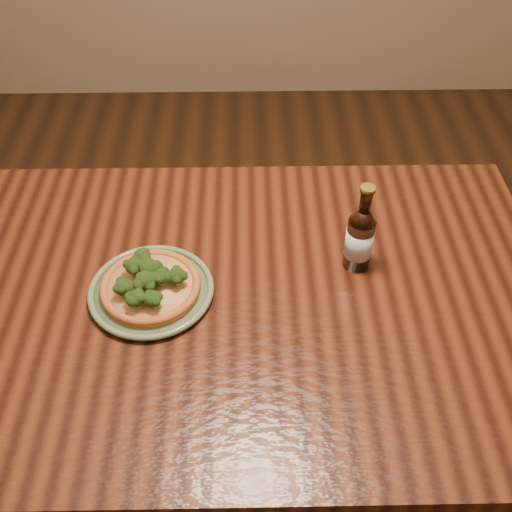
{
  "coord_description": "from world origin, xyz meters",
  "views": [
    {
      "loc": [
        0.14,
        -0.74,
        1.71
      ],
      "look_at": [
        0.15,
        0.15,
        0.82
      ],
      "focal_mm": 42.0,
      "sensor_mm": 36.0,
      "label": 1
    }
  ],
  "objects_px": {
    "table": "(188,323)",
    "beer_bottle": "(360,238)",
    "plate": "(151,291)",
    "pizza": "(150,284)"
  },
  "relations": [
    {
      "from": "table",
      "to": "plate",
      "type": "distance_m",
      "value": 0.12
    },
    {
      "from": "table",
      "to": "pizza",
      "type": "distance_m",
      "value": 0.14
    },
    {
      "from": "pizza",
      "to": "table",
      "type": "bearing_deg",
      "value": -3.94
    },
    {
      "from": "table",
      "to": "plate",
      "type": "bearing_deg",
      "value": 175.13
    },
    {
      "from": "pizza",
      "to": "beer_bottle",
      "type": "bearing_deg",
      "value": 10.36
    },
    {
      "from": "pizza",
      "to": "beer_bottle",
      "type": "xyz_separation_m",
      "value": [
        0.45,
        0.08,
        0.05
      ]
    },
    {
      "from": "beer_bottle",
      "to": "table",
      "type": "bearing_deg",
      "value": -166.7
    },
    {
      "from": "table",
      "to": "pizza",
      "type": "relative_size",
      "value": 7.58
    },
    {
      "from": "pizza",
      "to": "beer_bottle",
      "type": "distance_m",
      "value": 0.46
    },
    {
      "from": "table",
      "to": "beer_bottle",
      "type": "height_order",
      "value": "beer_bottle"
    }
  ]
}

